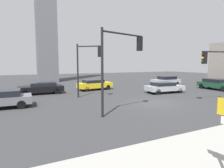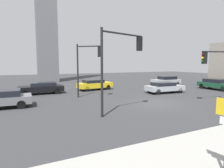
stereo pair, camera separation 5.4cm
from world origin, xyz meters
TOP-DOWN VIEW (x-y plane):
  - ground_plane at (0.00, 0.00)m, footprint 104.28×104.28m
  - traffic_light_0 at (-4.24, -1.53)m, footprint 3.74×1.15m
  - traffic_light_1 at (-4.43, 4.91)m, footprint 2.14×1.76m
  - traffic_light_2 at (4.91, -2.00)m, footprint 2.73×0.88m
  - car_1 at (4.61, 4.09)m, footprint 4.61×2.26m
  - car_2 at (-8.45, 9.62)m, footprint 4.82×2.06m
  - car_3 at (-1.88, 10.07)m, footprint 4.66×2.33m
  - car_4 at (12.70, 3.25)m, footprint 2.09×4.74m
  - car_5 at (10.23, 9.96)m, footprint 4.65×1.93m

SIDE VIEW (x-z plane):
  - ground_plane at x=0.00m, z-range 0.00..0.00m
  - car_1 at x=4.61m, z-range 0.06..1.31m
  - car_2 at x=-8.45m, z-range 0.06..1.37m
  - car_3 at x=-1.88m, z-range 0.06..1.40m
  - car_5 at x=10.23m, z-range 0.03..1.50m
  - car_4 at x=12.70m, z-range 0.06..1.47m
  - traffic_light_2 at x=4.91m, z-range 0.95..5.71m
  - traffic_light_1 at x=-4.43m, z-range 1.09..6.46m
  - traffic_light_0 at x=-4.24m, z-range 1.23..6.85m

